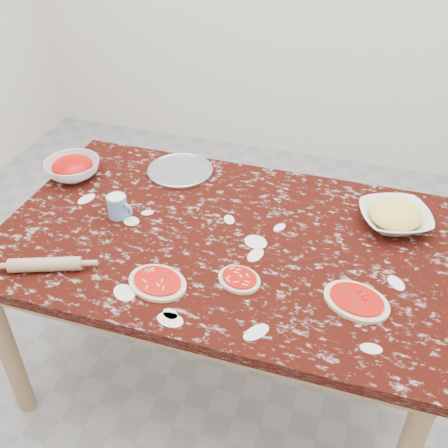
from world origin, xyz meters
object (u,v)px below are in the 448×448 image
Objects in this scene: cheese_bowl at (395,218)px; flour_mug at (118,206)px; worktable at (224,253)px; pizza_tray at (180,171)px; rolling_pin at (45,265)px; sauce_bowl at (73,169)px.

flour_mug is (-0.98, -0.25, 0.01)m from cheese_bowl.
pizza_tray is at bearing 130.89° from worktable.
pizza_tray is 0.89m from cheese_bowl.
flour_mug is (-0.10, -0.36, 0.04)m from pizza_tray.
flour_mug is 0.47× the size of rolling_pin.
pizza_tray is 1.08× the size of cheese_bowl.
sauce_bowl is 1.29m from cheese_bowl.
sauce_bowl reaches higher than rolling_pin.
flour_mug is at bearing 75.06° from rolling_pin.
worktable is at bearing -156.75° from cheese_bowl.
cheese_bowl reaches higher than worktable.
cheese_bowl is 1.06× the size of rolling_pin.
worktable is 6.42× the size of cheese_bowl.
flour_mug reaches higher than rolling_pin.
worktable is 7.15× the size of sauce_bowl.
flour_mug reaches higher than cheese_bowl.
rolling_pin reaches higher than worktable.
worktable is 6.83× the size of rolling_pin.
cheese_bowl is at bearing 23.25° from worktable.
sauce_bowl is 0.96× the size of rolling_pin.
cheese_bowl is at bearing 29.18° from rolling_pin.
worktable is 0.43m from flour_mug.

